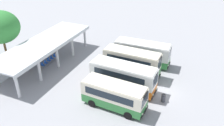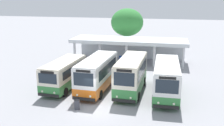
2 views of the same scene
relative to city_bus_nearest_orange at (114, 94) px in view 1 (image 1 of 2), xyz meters
name	(u,v)px [view 1 (image 1 of 2)]	position (x,y,z in m)	size (l,w,h in m)	color
ground_plane	(162,92)	(4.66, -4.14, -1.65)	(180.00, 180.00, 0.00)	#939399
city_bus_nearest_orange	(114,94)	(0.00, 0.00, 0.00)	(2.66, 7.07, 2.96)	black
city_bus_second_in_row	(123,76)	(3.49, 0.35, 0.20)	(2.64, 8.01, 3.35)	black
city_bus_middle_cream	(132,62)	(6.97, 0.50, 0.27)	(2.49, 7.48, 3.50)	black
city_bus_fourth_amber	(142,52)	(10.46, 0.19, 0.16)	(2.56, 7.94, 3.28)	black
terminal_canopy	(41,47)	(4.81, 13.31, 0.95)	(16.62, 5.23, 3.40)	silver
waiting_chair_end_by_column	(43,65)	(3.63, 12.44, -1.13)	(0.45, 0.45, 0.86)	slate
waiting_chair_second_from_end	(46,62)	(4.35, 12.46, -1.13)	(0.45, 0.45, 0.86)	slate
waiting_chair_middle_seat	(49,60)	(5.07, 12.52, -1.13)	(0.45, 0.45, 0.86)	slate
waiting_chair_fourth_seat	(52,58)	(5.79, 12.52, -1.13)	(0.45, 0.45, 0.86)	slate
waiting_chair_fifth_seat	(55,56)	(6.52, 12.48, -1.13)	(0.45, 0.45, 0.86)	slate
roadside_tree_behind_canopy	(0,27)	(3.51, 18.82, 3.50)	(5.38, 5.38, 7.44)	brown
litter_bin_apron	(163,98)	(3.07, -4.67, -1.20)	(0.49, 0.49, 0.90)	#3F3F47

